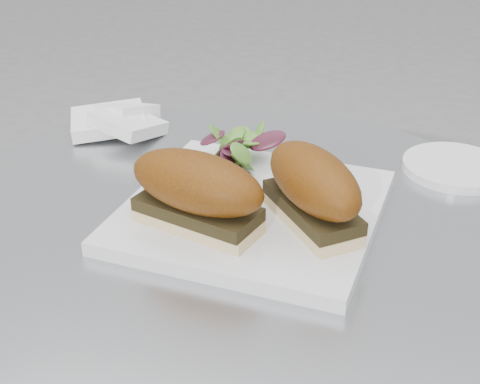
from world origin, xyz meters
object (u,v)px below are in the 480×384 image
object	(u,v)px
plate	(253,210)
sandwich_left	(197,190)
saucer	(455,167)
sandwich_right	(313,187)

from	to	relation	value
plate	sandwich_left	bearing A→B (deg)	-125.53
plate	saucer	world-z (taller)	plate
sandwich_right	saucer	distance (m)	0.25
sandwich_left	saucer	distance (m)	0.35
sandwich_right	saucer	xyz separation A→B (m)	(0.15, 0.20, -0.05)
sandwich_left	saucer	bearing A→B (deg)	58.62
plate	sandwich_right	distance (m)	0.09
sandwich_right	sandwich_left	bearing A→B (deg)	-111.14
sandwich_left	saucer	world-z (taller)	sandwich_left
plate	sandwich_right	xyz separation A→B (m)	(0.07, -0.02, 0.05)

